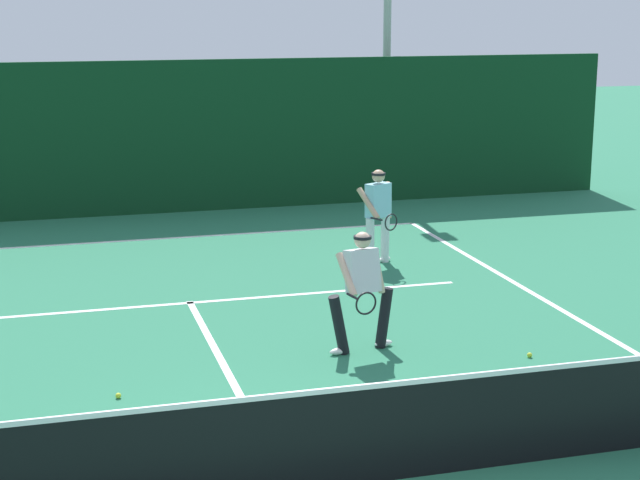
{
  "coord_description": "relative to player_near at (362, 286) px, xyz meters",
  "views": [
    {
      "loc": [
        -2.08,
        -8.38,
        4.44
      ],
      "look_at": [
        1.86,
        5.69,
        1.0
      ],
      "focal_mm": 57.14,
      "sensor_mm": 36.0,
      "label": 1
    }
  ],
  "objects": [
    {
      "name": "court_line_centre",
      "position": [
        -1.83,
        -0.37,
        -0.87
      ],
      "size": [
        0.1,
        6.4,
        0.01
      ],
      "primitive_type": "cube",
      "color": "white",
      "rests_on": "ground_plane"
    },
    {
      "name": "light_pole",
      "position": [
        4.01,
        10.6,
        3.17
      ],
      "size": [
        0.55,
        0.44,
        6.46
      ],
      "color": "#9EA39E",
      "rests_on": "ground_plane"
    },
    {
      "name": "player_near",
      "position": [
        0.0,
        0.0,
        0.0
      ],
      "size": [
        0.95,
        0.87,
        1.59
      ],
      "rotation": [
        0.0,
        0.0,
        3.34
      ],
      "color": "black",
      "rests_on": "ground_plane"
    },
    {
      "name": "player_far",
      "position": [
        1.66,
        4.23,
        0.04
      ],
      "size": [
        0.68,
        0.93,
        1.65
      ],
      "rotation": [
        0.0,
        0.0,
        3.6
      ],
      "color": "silver",
      "rests_on": "ground_plane"
    },
    {
      "name": "court_line_service",
      "position": [
        -1.83,
        2.75,
        -0.87
      ],
      "size": [
        8.51,
        0.1,
        0.01
      ],
      "primitive_type": "cube",
      "color": "white",
      "rests_on": "ground_plane"
    },
    {
      "name": "back_fence_windscreen",
      "position": [
        -1.83,
        9.61,
        0.75
      ],
      "size": [
        21.41,
        0.12,
        3.24
      ],
      "primitive_type": "cube",
      "color": "#0D361B",
      "rests_on": "ground_plane"
    },
    {
      "name": "tennis_ball",
      "position": [
        -3.19,
        -0.8,
        -0.84
      ],
      "size": [
        0.07,
        0.07,
        0.07
      ],
      "primitive_type": "sphere",
      "color": "#D1E033",
      "rests_on": "ground_plane"
    },
    {
      "name": "tennis_net",
      "position": [
        -1.83,
        -3.57,
        -0.36
      ],
      "size": [
        11.44,
        0.09,
        1.07
      ],
      "color": "#1E4723",
      "rests_on": "ground_plane"
    },
    {
      "name": "court_line_baseline_far",
      "position": [
        -1.83,
        7.14,
        -0.87
      ],
      "size": [
        10.44,
        0.1,
        0.01
      ],
      "primitive_type": "cube",
      "color": "white",
      "rests_on": "ground_plane"
    },
    {
      "name": "tennis_ball_extra",
      "position": [
        1.99,
        -0.82,
        -0.84
      ],
      "size": [
        0.07,
        0.07,
        0.07
      ],
      "primitive_type": "sphere",
      "color": "#D1E033",
      "rests_on": "ground_plane"
    }
  ]
}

